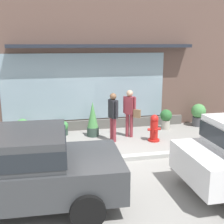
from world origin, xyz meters
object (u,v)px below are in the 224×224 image
at_px(pedestrian_passerby, 113,113).
at_px(potted_plant_trailing_edge, 93,120).
at_px(potted_plant_corner_tall, 23,127).
at_px(potted_plant_doorstep, 198,114).
at_px(potted_plant_by_entrance, 166,118).
at_px(parked_car_dark_gray, 14,166).
at_px(pedestrian_with_handbag, 130,110).
at_px(potted_plant_window_left, 63,128).
at_px(fire_hydrant, 154,128).

distance_m(pedestrian_passerby, potted_plant_trailing_edge, 0.95).
height_order(potted_plant_corner_tall, potted_plant_doorstep, potted_plant_doorstep).
bearing_deg(pedestrian_passerby, potted_plant_by_entrance, -84.14).
bearing_deg(potted_plant_corner_tall, potted_plant_doorstep, 2.06).
bearing_deg(potted_plant_trailing_edge, potted_plant_corner_tall, 176.45).
bearing_deg(parked_car_dark_gray, potted_plant_trailing_edge, 65.16).
bearing_deg(potted_plant_by_entrance, parked_car_dark_gray, -138.58).
xyz_separation_m(pedestrian_passerby, potted_plant_doorstep, (3.66, 1.05, -0.47)).
xyz_separation_m(pedestrian_with_handbag, potted_plant_window_left, (-2.24, 0.70, -0.69)).
xyz_separation_m(potted_plant_trailing_edge, potted_plant_by_entrance, (2.83, 0.24, -0.15)).
xyz_separation_m(parked_car_dark_gray, potted_plant_corner_tall, (-0.20, 4.31, -0.47)).
height_order(parked_car_dark_gray, potted_plant_corner_tall, parked_car_dark_gray).
bearing_deg(pedestrian_with_handbag, potted_plant_corner_tall, -150.72).
xyz_separation_m(pedestrian_with_handbag, potted_plant_corner_tall, (-3.60, 0.51, -0.53)).
height_order(parked_car_dark_gray, potted_plant_window_left, parked_car_dark_gray).
bearing_deg(fire_hydrant, potted_plant_by_entrance, 52.54).
distance_m(potted_plant_corner_tall, potted_plant_window_left, 1.38).
distance_m(pedestrian_passerby, potted_plant_corner_tall, 3.10).
relative_size(pedestrian_with_handbag, parked_car_dark_gray, 0.40).
distance_m(pedestrian_with_handbag, parked_car_dark_gray, 5.10).
relative_size(potted_plant_trailing_edge, potted_plant_by_entrance, 1.62).
bearing_deg(potted_plant_doorstep, pedestrian_with_handbag, -166.01).
distance_m(potted_plant_window_left, potted_plant_doorstep, 5.25).
distance_m(fire_hydrant, potted_plant_trailing_edge, 2.14).
xyz_separation_m(potted_plant_corner_tall, potted_plant_doorstep, (6.60, 0.24, 0.06)).
relative_size(potted_plant_corner_tall, potted_plant_trailing_edge, 0.58).
bearing_deg(potted_plant_window_left, fire_hydrant, -24.09).
distance_m(pedestrian_passerby, potted_plant_by_entrance, 2.48).
height_order(potted_plant_trailing_edge, potted_plant_window_left, potted_plant_trailing_edge).
bearing_deg(parked_car_dark_gray, potted_plant_doorstep, 38.01).
xyz_separation_m(fire_hydrant, pedestrian_passerby, (-1.33, 0.29, 0.51)).
xyz_separation_m(potted_plant_corner_tall, potted_plant_window_left, (1.36, 0.19, -0.16)).
distance_m(pedestrian_passerby, parked_car_dark_gray, 4.44).
xyz_separation_m(fire_hydrant, potted_plant_by_entrance, (0.92, 1.20, -0.00)).
xyz_separation_m(pedestrian_with_handbag, pedestrian_passerby, (-0.66, -0.31, 0.00)).
relative_size(fire_hydrant, pedestrian_with_handbag, 0.55).
relative_size(pedestrian_passerby, parked_car_dark_gray, 0.39).
xyz_separation_m(parked_car_dark_gray, potted_plant_doorstep, (6.40, 4.54, -0.40)).
relative_size(potted_plant_trailing_edge, potted_plant_window_left, 2.42).
bearing_deg(potted_plant_corner_tall, pedestrian_passerby, -15.54).
height_order(fire_hydrant, parked_car_dark_gray, parked_car_dark_gray).
relative_size(parked_car_dark_gray, potted_plant_corner_tall, 5.74).
height_order(potted_plant_trailing_edge, potted_plant_doorstep, potted_plant_trailing_edge).
height_order(potted_plant_by_entrance, potted_plant_window_left, potted_plant_by_entrance).
bearing_deg(fire_hydrant, potted_plant_window_left, 155.91).
height_order(fire_hydrant, pedestrian_passerby, pedestrian_passerby).
xyz_separation_m(pedestrian_passerby, potted_plant_trailing_edge, (-0.57, 0.67, -0.36)).
distance_m(potted_plant_trailing_edge, potted_plant_by_entrance, 2.84).
relative_size(potted_plant_by_entrance, potted_plant_window_left, 1.49).
bearing_deg(potted_plant_window_left, pedestrian_passerby, -32.66).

